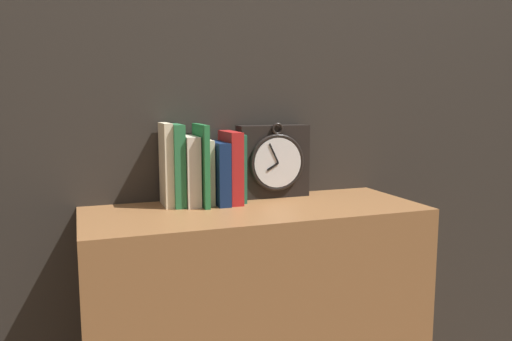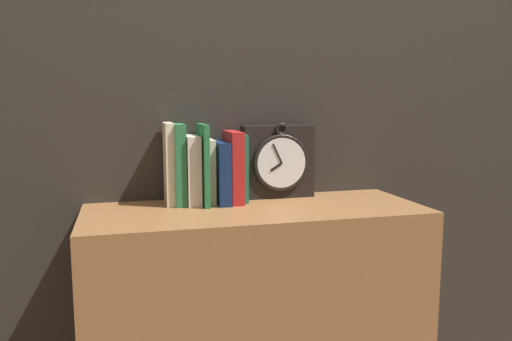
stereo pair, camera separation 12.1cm
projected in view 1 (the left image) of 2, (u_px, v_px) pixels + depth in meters
name	position (u px, v px, depth m)	size (l,w,h in m)	color
wall_back	(233.00, 52.00, 1.57)	(6.00, 0.05, 2.60)	#2D2823
clock	(273.00, 161.00, 1.59)	(0.23, 0.08, 0.24)	black
book_slot0_cream	(166.00, 165.00, 1.45)	(0.03, 0.11, 0.24)	beige
book_slot1_green	(176.00, 165.00, 1.46)	(0.03, 0.13, 0.24)	#276C3E
book_slot2_cream	(190.00, 171.00, 1.47)	(0.04, 0.14, 0.20)	beige
book_slot3_green	(201.00, 165.00, 1.47)	(0.02, 0.16, 0.24)	#236E39
book_slot4_cream	(207.00, 171.00, 1.49)	(0.02, 0.12, 0.19)	beige
book_slot5_navy	(219.00, 173.00, 1.49)	(0.04, 0.15, 0.19)	#11254E
book_slot6_red	(231.00, 167.00, 1.50)	(0.04, 0.15, 0.22)	#B21E1D
book_slot7_green	(239.00, 168.00, 1.53)	(0.02, 0.12, 0.21)	#1F6043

